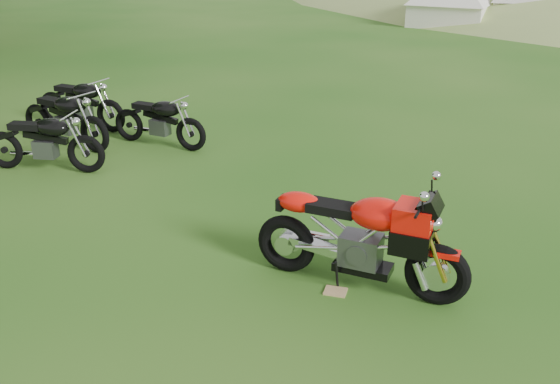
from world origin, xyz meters
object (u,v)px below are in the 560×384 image
(vintage_moto_b, at_px, (80,102))
(plywood_board, at_px, (335,291))
(vintage_moto_c, at_px, (64,117))
(vintage_moto_d, at_px, (159,119))
(vintage_moto_a, at_px, (43,140))
(sport_motorcycle, at_px, (360,230))

(vintage_moto_b, bearing_deg, plywood_board, -28.78)
(vintage_moto_b, distance_m, vintage_moto_c, 1.04)
(vintage_moto_b, distance_m, vintage_moto_d, 1.93)
(plywood_board, xyz_separation_m, vintage_moto_d, (-3.89, 3.65, 0.45))
(vintage_moto_a, xyz_separation_m, vintage_moto_d, (1.08, 1.59, -0.02))
(vintage_moto_a, xyz_separation_m, vintage_moto_b, (-0.78, 2.11, 0.01))
(vintage_moto_c, xyz_separation_m, vintage_moto_d, (1.51, 0.47, -0.05))
(vintage_moto_d, bearing_deg, vintage_moto_c, -155.16)
(sport_motorcycle, relative_size, vintage_moto_b, 1.13)
(plywood_board, bearing_deg, vintage_moto_d, 136.83)
(vintage_moto_a, xyz_separation_m, vintage_moto_c, (-0.42, 1.12, 0.03))
(plywood_board, distance_m, vintage_moto_c, 6.29)
(sport_motorcycle, distance_m, vintage_moto_c, 6.33)
(vintage_moto_d, bearing_deg, sport_motorcycle, -32.71)
(plywood_board, height_order, vintage_moto_b, vintage_moto_b)
(sport_motorcycle, height_order, plywood_board, sport_motorcycle)
(vintage_moto_a, bearing_deg, vintage_moto_c, 101.03)
(vintage_moto_b, xyz_separation_m, vintage_moto_d, (1.86, -0.51, -0.03))
(vintage_moto_d, bearing_deg, plywood_board, -35.55)
(vintage_moto_a, distance_m, vintage_moto_b, 2.25)
(plywood_board, bearing_deg, vintage_moto_a, 157.51)
(plywood_board, bearing_deg, vintage_moto_c, 149.48)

